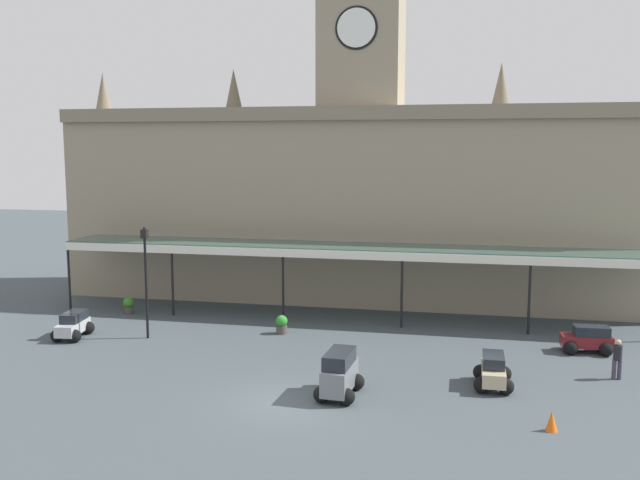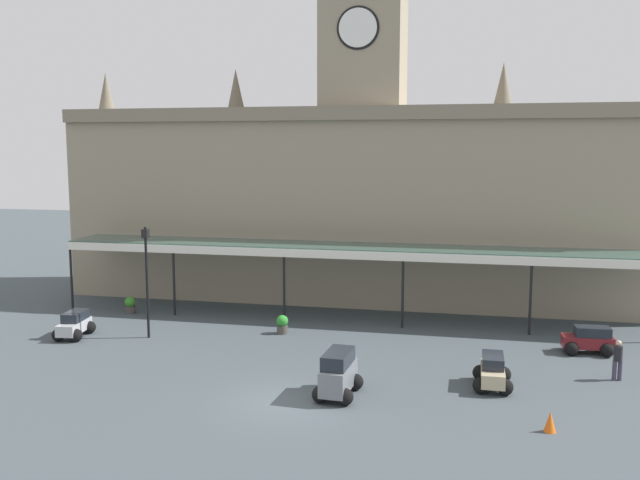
% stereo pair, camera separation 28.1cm
% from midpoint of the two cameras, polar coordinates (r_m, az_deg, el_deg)
% --- Properties ---
extents(ground_plane, '(140.00, 140.00, 0.00)m').
position_cam_midpoint_polar(ground_plane, '(26.37, -2.63, -13.26)').
color(ground_plane, '#40494E').
extents(station_building, '(36.64, 6.96, 19.93)m').
position_cam_midpoint_polar(station_building, '(43.02, 3.78, 3.84)').
color(station_building, gray).
rests_on(station_building, ground).
extents(entrance_canopy, '(32.34, 3.26, 4.08)m').
position_cam_midpoint_polar(entrance_canopy, '(37.70, 2.44, -0.71)').
color(entrance_canopy, '#38564C').
rests_on(entrance_canopy, ground).
extents(car_silver_estate, '(1.72, 2.34, 1.27)m').
position_cam_midpoint_polar(car_silver_estate, '(36.73, -19.48, -6.74)').
color(car_silver_estate, '#B2B5BA').
rests_on(car_silver_estate, ground).
extents(car_grey_van, '(1.70, 2.46, 1.77)m').
position_cam_midpoint_polar(car_grey_van, '(26.66, 1.83, -11.18)').
color(car_grey_van, slate).
rests_on(car_grey_van, ground).
extents(car_beige_estate, '(1.54, 2.25, 1.27)m').
position_cam_midpoint_polar(car_beige_estate, '(28.52, 14.38, -10.66)').
color(car_beige_estate, tan).
rests_on(car_beige_estate, ground).
extents(car_maroon_estate, '(2.29, 1.62, 1.27)m').
position_cam_midpoint_polar(car_maroon_estate, '(34.33, 21.57, -7.83)').
color(car_maroon_estate, maroon).
rests_on(car_maroon_estate, ground).
extents(pedestrian_crossing_forecourt, '(0.39, 0.34, 1.67)m').
position_cam_midpoint_polar(pedestrian_crossing_forecourt, '(30.88, 23.70, -8.99)').
color(pedestrian_crossing_forecourt, '#3F384C').
rests_on(pedestrian_crossing_forecourt, ground).
extents(victorian_lamppost, '(0.30, 0.30, 5.59)m').
position_cam_midpoint_polar(victorian_lamppost, '(34.96, -13.96, -2.44)').
color(victorian_lamppost, black).
rests_on(victorian_lamppost, ground).
extents(traffic_cone, '(0.40, 0.40, 0.71)m').
position_cam_midpoint_polar(traffic_cone, '(24.93, 18.84, -14.07)').
color(traffic_cone, orange).
rests_on(traffic_cone, ground).
extents(planter_by_canopy, '(0.60, 0.60, 0.96)m').
position_cam_midpoint_polar(planter_by_canopy, '(35.34, -2.92, -6.99)').
color(planter_by_canopy, '#47423D').
rests_on(planter_by_canopy, ground).
extents(planter_forecourt_centre, '(0.60, 0.60, 0.96)m').
position_cam_midpoint_polar(planter_forecourt_centre, '(40.96, -15.27, -5.21)').
color(planter_forecourt_centre, '#47423D').
rests_on(planter_forecourt_centre, ground).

